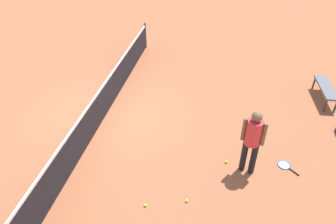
# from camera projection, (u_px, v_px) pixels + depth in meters

# --- Properties ---
(ground_plane) EXTENTS (40.00, 40.00, 0.00)m
(ground_plane) POSITION_uv_depth(u_px,v_px,m) (106.00, 115.00, 9.12)
(ground_plane) COLOR #9E5638
(court_net) EXTENTS (10.09, 0.09, 1.07)m
(court_net) POSITION_uv_depth(u_px,v_px,m) (104.00, 101.00, 8.83)
(court_net) COLOR #4C4C51
(court_net) RESTS_ON ground_plane
(player_near_side) EXTENTS (0.41, 0.53, 1.70)m
(player_near_side) POSITION_uv_depth(u_px,v_px,m) (253.00, 138.00, 6.70)
(player_near_side) COLOR black
(player_near_side) RESTS_ON ground_plane
(tennis_racket_near_player) EXTENTS (0.53, 0.54, 0.03)m
(tennis_racket_near_player) POSITION_uv_depth(u_px,v_px,m) (285.00, 166.00, 7.39)
(tennis_racket_near_player) COLOR blue
(tennis_racket_near_player) RESTS_ON ground_plane
(tennis_ball_near_player) EXTENTS (0.07, 0.07, 0.07)m
(tennis_ball_near_player) POSITION_uv_depth(u_px,v_px,m) (226.00, 162.00, 7.47)
(tennis_ball_near_player) COLOR #C6E033
(tennis_ball_near_player) RESTS_ON ground_plane
(tennis_ball_by_net) EXTENTS (0.07, 0.07, 0.07)m
(tennis_ball_by_net) POSITION_uv_depth(u_px,v_px,m) (187.00, 201.00, 6.52)
(tennis_ball_by_net) COLOR #C6E033
(tennis_ball_by_net) RESTS_ON ground_plane
(tennis_ball_midcourt) EXTENTS (0.07, 0.07, 0.07)m
(tennis_ball_midcourt) POSITION_uv_depth(u_px,v_px,m) (145.00, 205.00, 6.42)
(tennis_ball_midcourt) COLOR #C6E033
(tennis_ball_midcourt) RESTS_ON ground_plane
(courtside_bench) EXTENTS (1.52, 0.47, 0.48)m
(courtside_bench) POSITION_uv_depth(u_px,v_px,m) (326.00, 88.00, 9.55)
(courtside_bench) COLOR #595960
(courtside_bench) RESTS_ON ground_plane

